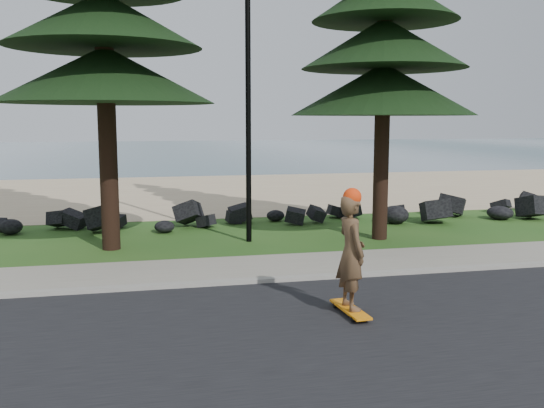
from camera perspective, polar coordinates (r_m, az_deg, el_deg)
The scene contains 9 objects.
ground at distance 12.94m, azimuth 0.37°, elevation -6.30°, with size 160.00×160.00×0.00m, color #234F18.
road at distance 8.81m, azimuth 7.08°, elevation -13.24°, with size 160.00×7.00×0.02m, color black.
kerb at distance 12.08m, azimuth 1.33°, elevation -7.09°, with size 160.00×0.20×0.10m, color gray.
sidewalk at distance 13.12m, azimuth 0.18°, elevation -5.92°, with size 160.00×2.00×0.08m, color gray.
beach_sand at distance 27.06m, azimuth -6.47°, elevation 1.15°, with size 160.00×15.00×0.01m, color tan.
ocean at distance 63.37m, azimuth -9.98°, elevation 4.96°, with size 160.00×58.00×0.01m, color #345964.
seawall_boulders at distance 18.32m, azimuth -3.53°, elevation -2.07°, with size 60.00×2.40×1.10m, color black, non-canonical shape.
lamp_post at distance 15.70m, azimuth -2.26°, elevation 11.42°, with size 0.25×0.14×8.14m.
skateboarder at distance 9.89m, azimuth 7.46°, elevation -4.58°, with size 0.49×1.14×2.09m.
Camera 1 is at (-2.79, -12.23, 3.18)m, focal length 40.00 mm.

